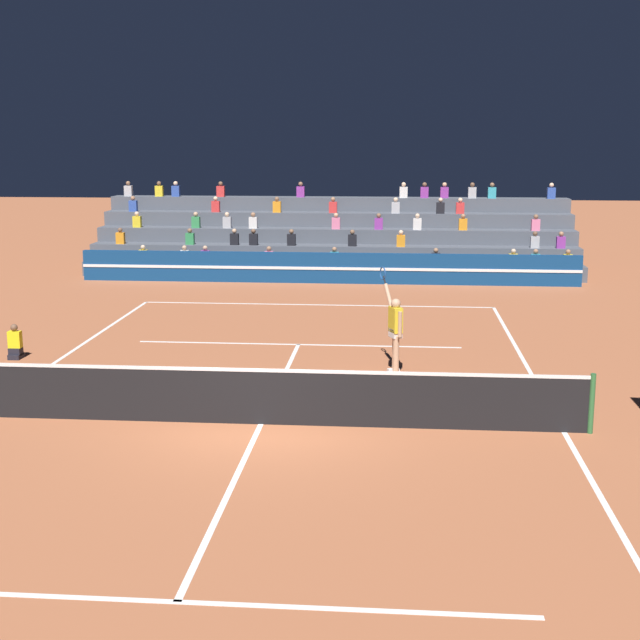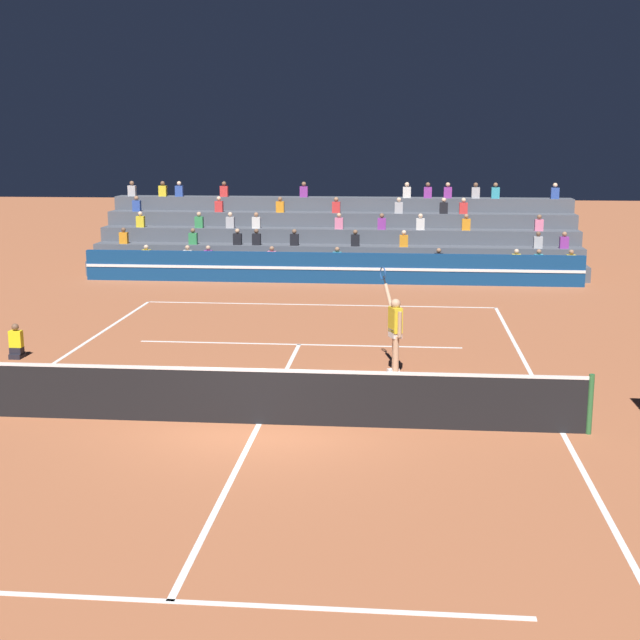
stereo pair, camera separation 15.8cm
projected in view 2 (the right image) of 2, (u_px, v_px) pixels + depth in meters
The scene contains 8 objects.
ground_plane at pixel (259, 424), 16.44m from camera, with size 120.00×120.00×0.00m, color #AD603D.
court_lines at pixel (259, 424), 16.44m from camera, with size 11.10×23.90×0.01m.
tennis_net at pixel (259, 396), 16.33m from camera, with size 12.00×0.10×1.10m.
sponsor_banner_wall at pixel (330, 268), 32.09m from camera, with size 18.00×0.26×1.10m.
bleacher_stand at pixel (338, 243), 35.70m from camera, with size 18.76×4.75×3.38m.
ball_kid_courtside at pixel (16, 345), 21.26m from camera, with size 0.30×0.36×0.84m.
tennis_player at pixel (395, 331), 19.72m from camera, with size 0.57×1.15×2.38m.
tennis_ball at pixel (374, 387), 18.72m from camera, with size 0.07×0.07×0.07m, color #C6DB33.
Camera 2 is at (2.57, -15.54, 5.22)m, focal length 50.00 mm.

